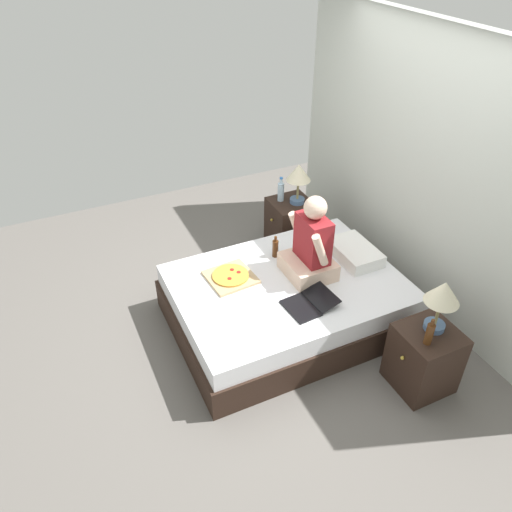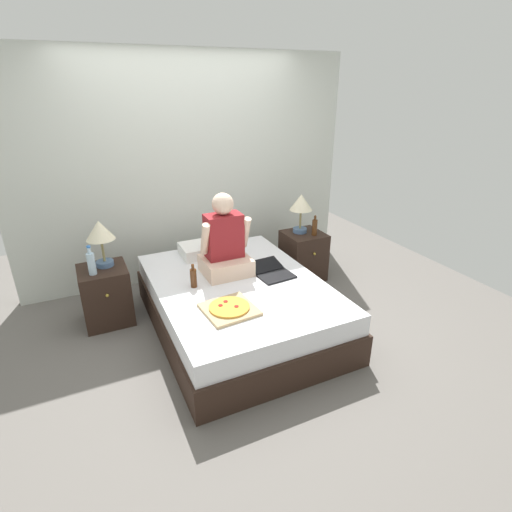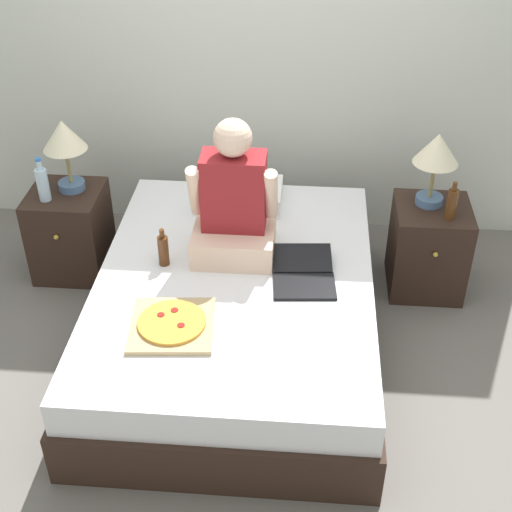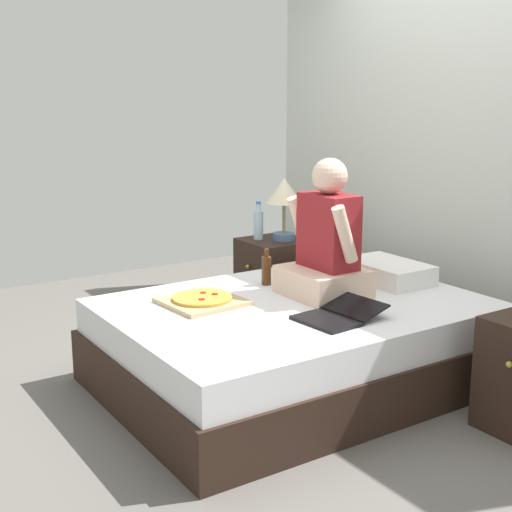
% 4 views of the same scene
% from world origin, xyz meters
% --- Properties ---
extents(ground_plane, '(5.86, 5.86, 0.00)m').
position_xyz_m(ground_plane, '(0.00, 0.00, 0.00)').
color(ground_plane, '#66605B').
extents(wall_back, '(3.86, 0.12, 2.50)m').
position_xyz_m(wall_back, '(0.00, 1.38, 1.25)').
color(wall_back, silver).
rests_on(wall_back, ground).
extents(bed, '(1.50, 2.04, 0.48)m').
position_xyz_m(bed, '(0.00, 0.00, 0.24)').
color(bed, black).
rests_on(bed, ground).
extents(nightstand_left, '(0.44, 0.47, 0.56)m').
position_xyz_m(nightstand_left, '(-1.11, 0.64, 0.28)').
color(nightstand_left, black).
rests_on(nightstand_left, ground).
extents(lamp_on_left_nightstand, '(0.26, 0.26, 0.45)m').
position_xyz_m(lamp_on_left_nightstand, '(-1.07, 0.69, 0.89)').
color(lamp_on_left_nightstand, '#4C6B93').
rests_on(lamp_on_left_nightstand, nightstand_left).
extents(water_bottle, '(0.07, 0.07, 0.28)m').
position_xyz_m(water_bottle, '(-1.19, 0.55, 0.68)').
color(water_bottle, silver).
rests_on(water_bottle, nightstand_left).
extents(nightstand_right, '(0.44, 0.47, 0.56)m').
position_xyz_m(nightstand_right, '(1.11, 0.64, 0.28)').
color(nightstand_right, black).
rests_on(nightstand_right, ground).
extents(lamp_on_right_nightstand, '(0.26, 0.26, 0.45)m').
position_xyz_m(lamp_on_right_nightstand, '(1.08, 0.69, 0.89)').
color(lamp_on_right_nightstand, '#4C6B93').
rests_on(lamp_on_right_nightstand, nightstand_right).
extents(beer_bottle, '(0.06, 0.06, 0.23)m').
position_xyz_m(beer_bottle, '(1.18, 0.54, 0.66)').
color(beer_bottle, '#512D14').
rests_on(beer_bottle, nightstand_right).
extents(pillow, '(0.52, 0.34, 0.12)m').
position_xyz_m(pillow, '(-0.05, 0.74, 0.54)').
color(pillow, white).
rests_on(pillow, bed).
extents(person_seated, '(0.47, 0.40, 0.78)m').
position_xyz_m(person_seated, '(-0.03, 0.23, 0.76)').
color(person_seated, beige).
rests_on(person_seated, bed).
extents(laptop, '(0.35, 0.44, 0.07)m').
position_xyz_m(laptop, '(0.36, -0.01, 0.50)').
color(laptop, black).
rests_on(laptop, bed).
extents(pizza_box, '(0.43, 0.43, 0.05)m').
position_xyz_m(pizza_box, '(-0.26, -0.44, 0.50)').
color(pizza_box, tan).
rests_on(pizza_box, bed).
extents(beer_bottle_on_bed, '(0.06, 0.06, 0.22)m').
position_xyz_m(beer_bottle_on_bed, '(-0.39, 0.08, 0.57)').
color(beer_bottle_on_bed, '#4C2811').
rests_on(beer_bottle_on_bed, bed).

